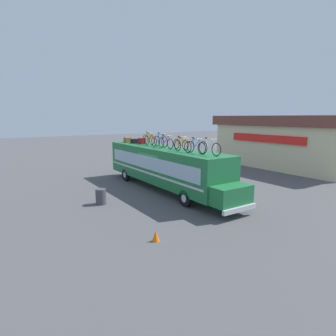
% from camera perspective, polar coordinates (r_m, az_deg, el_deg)
% --- Properties ---
extents(ground_plane, '(120.00, 120.00, 0.00)m').
position_cam_1_polar(ground_plane, '(19.65, -1.10, -4.22)').
color(ground_plane, '#4C4C4F').
extents(bus, '(13.05, 2.41, 2.88)m').
position_cam_1_polar(bus, '(19.12, -0.77, 0.53)').
color(bus, '#1E6B38').
rests_on(bus, ground).
extents(luggage_bag_1, '(0.59, 0.39, 0.42)m').
position_cam_1_polar(luggage_bag_1, '(23.17, -8.26, 5.64)').
color(luggage_bag_1, olive).
rests_on(luggage_bag_1, bus).
extents(luggage_bag_2, '(0.61, 0.53, 0.34)m').
position_cam_1_polar(luggage_bag_2, '(22.49, -6.67, 5.44)').
color(luggage_bag_2, black).
rests_on(luggage_bag_2, bus).
extents(luggage_bag_3, '(0.53, 0.41, 0.44)m').
position_cam_1_polar(luggage_bag_3, '(21.85, -5.33, 5.46)').
color(luggage_bag_3, maroon).
rests_on(luggage_bag_3, bus).
extents(rooftop_bicycle_1, '(1.69, 0.44, 0.95)m').
position_cam_1_polar(rooftop_bicycle_1, '(21.36, -3.97, 5.84)').
color(rooftop_bicycle_1, black).
rests_on(rooftop_bicycle_1, bus).
extents(rooftop_bicycle_2, '(1.76, 0.44, 0.93)m').
position_cam_1_polar(rooftop_bicycle_2, '(20.26, -3.61, 5.58)').
color(rooftop_bicycle_2, black).
rests_on(rooftop_bicycle_2, bus).
extents(rooftop_bicycle_3, '(1.72, 0.44, 0.98)m').
position_cam_1_polar(rooftop_bicycle_3, '(19.57, -1.50, 5.49)').
color(rooftop_bicycle_3, black).
rests_on(rooftop_bicycle_3, bus).
extents(rooftop_bicycle_4, '(1.77, 0.44, 0.91)m').
position_cam_1_polar(rooftop_bicycle_4, '(18.60, -0.50, 5.16)').
color(rooftop_bicycle_4, black).
rests_on(rooftop_bicycle_4, bus).
extents(rooftop_bicycle_5, '(1.60, 0.44, 0.86)m').
position_cam_1_polar(rooftop_bicycle_5, '(17.96, 2.59, 4.90)').
color(rooftop_bicycle_5, black).
rests_on(rooftop_bicycle_5, bus).
extents(rooftop_bicycle_6, '(1.68, 0.44, 0.88)m').
position_cam_1_polar(rooftop_bicycle_6, '(16.78, 2.96, 4.55)').
color(rooftop_bicycle_6, black).
rests_on(rooftop_bicycle_6, bus).
extents(rooftop_bicycle_7, '(1.68, 0.44, 0.89)m').
position_cam_1_polar(rooftop_bicycle_7, '(16.14, 5.67, 4.30)').
color(rooftop_bicycle_7, black).
rests_on(rooftop_bicycle_7, bus).
extents(rooftop_bicycle_8, '(1.78, 0.44, 0.94)m').
position_cam_1_polar(rooftop_bicycle_8, '(15.44, 8.37, 4.05)').
color(rooftop_bicycle_8, black).
rests_on(rooftop_bicycle_8, bus).
extents(roadside_building, '(14.23, 7.68, 5.05)m').
position_cam_1_polar(roadside_building, '(30.80, 23.30, 5.11)').
color(roadside_building, beige).
rests_on(roadside_building, ground).
extents(trash_bin, '(0.59, 0.59, 0.89)m').
position_cam_1_polar(trash_bin, '(16.60, -13.42, -5.65)').
color(trash_bin, '#3F3F47').
rests_on(trash_bin, ground).
extents(traffic_cone, '(0.31, 0.31, 0.45)m').
position_cam_1_polar(traffic_cone, '(11.62, -2.49, -13.56)').
color(traffic_cone, orange).
rests_on(traffic_cone, ground).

